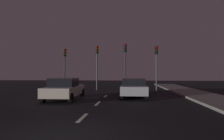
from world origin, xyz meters
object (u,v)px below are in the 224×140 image
Objects in this scene: traffic_signal_far_left at (65,61)px; traffic_signal_center_right at (125,58)px; traffic_signal_far_right at (156,59)px; car_stopped_ahead at (133,88)px; car_adjacent_lane at (65,89)px; traffic_signal_center_left at (97,59)px.

traffic_signal_center_right is (6.85, 0.00, 0.29)m from traffic_signal_far_left.
traffic_signal_far_right is 7.48m from car_stopped_ahead.
car_adjacent_lane is (-4.73, -1.84, 0.02)m from car_stopped_ahead.
car_adjacent_lane is at bearing -158.72° from car_stopped_ahead.
traffic_signal_center_right reaches higher than car_adjacent_lane.
traffic_signal_center_left is at bearing 0.01° from traffic_signal_far_left.
traffic_signal_center_left is at bearing -179.99° from traffic_signal_center_right.
traffic_signal_center_left is 1.15× the size of car_adjacent_lane.
car_stopped_ahead is at bearing -111.96° from traffic_signal_far_right.
traffic_signal_center_right is at bearing 0.01° from traffic_signal_far_left.
traffic_signal_far_left is 6.86m from traffic_signal_center_right.
traffic_signal_center_left is 1.13× the size of car_stopped_ahead.
car_stopped_ahead is 5.07m from car_adjacent_lane.
car_adjacent_lane reaches higher than car_stopped_ahead.
traffic_signal_far_left is 3.70m from traffic_signal_center_left.
car_adjacent_lane is at bearing -70.97° from traffic_signal_far_left.
traffic_signal_center_right is at bearing 179.99° from traffic_signal_far_right.
car_stopped_ahead is (7.60, -6.49, -2.52)m from traffic_signal_far_left.
traffic_signal_center_left is 0.97× the size of traffic_signal_center_right.
car_stopped_ahead is (3.90, -6.49, -2.72)m from traffic_signal_center_left.
traffic_signal_center_left is at bearing 180.00° from traffic_signal_far_right.
traffic_signal_center_left reaches higher than car_stopped_ahead.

